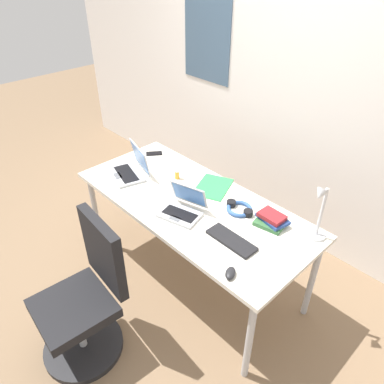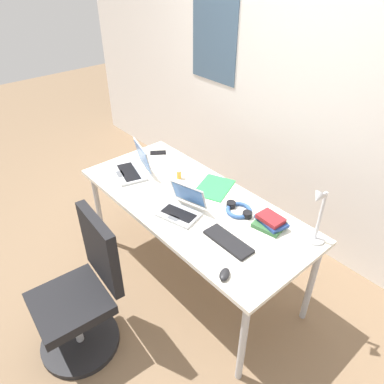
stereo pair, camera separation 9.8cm
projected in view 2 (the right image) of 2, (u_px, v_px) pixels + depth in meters
name	position (u px, v px, depth m)	size (l,w,h in m)	color
ground_plane	(192.00, 274.00, 3.01)	(12.00, 12.00, 0.00)	#7A6047
wall_back	(298.00, 90.00, 2.86)	(6.00, 0.13, 2.60)	silver
desk	(192.00, 208.00, 2.62)	(1.80, 0.80, 0.74)	silver
desk_lamp	(317.00, 217.00, 2.13)	(0.12, 0.18, 0.40)	silver
laptop_front_left	(182.00, 208.00, 2.45)	(0.32, 0.31, 0.19)	#B7BABC
laptop_back_left	(133.00, 168.00, 2.88)	(0.37, 0.33, 0.23)	#B7BABC
external_keyboard	(228.00, 241.00, 2.23)	(0.33, 0.12, 0.02)	black
computer_mouse	(225.00, 274.00, 2.00)	(0.06, 0.10, 0.03)	black
cell_phone	(158.00, 153.00, 3.17)	(0.06, 0.14, 0.01)	black
headphones	(239.00, 210.00, 2.48)	(0.21, 0.18, 0.04)	#335999
pill_bottle	(179.00, 174.00, 2.82)	(0.04, 0.04, 0.08)	gold
book_stack	(270.00, 222.00, 2.34)	(0.22, 0.19, 0.08)	#336638
paper_folder_mid_desk	(214.00, 187.00, 2.73)	(0.23, 0.31, 0.01)	green
office_chair	(83.00, 299.00, 2.31)	(0.52, 0.55, 0.97)	black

